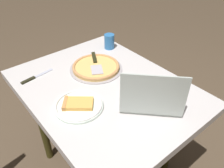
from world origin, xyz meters
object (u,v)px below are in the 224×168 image
object	(u,v)px
dining_table	(104,96)
drink_cup	(109,41)
laptop	(151,97)
table_knife	(34,78)
pizza_tray	(96,67)
pizza_plate	(79,105)

from	to	relation	value
dining_table	drink_cup	bearing A→B (deg)	-42.57
laptop	table_knife	distance (m)	0.72
laptop	pizza_tray	size ratio (longest dim) A/B	1.18
pizza_tray	drink_cup	world-z (taller)	drink_cup
pizza_plate	drink_cup	world-z (taller)	drink_cup
laptop	drink_cup	world-z (taller)	laptop
pizza_tray	pizza_plate	bearing A→B (deg)	129.61
dining_table	laptop	bearing A→B (deg)	-162.29
dining_table	table_knife	bearing A→B (deg)	39.85
dining_table	pizza_tray	size ratio (longest dim) A/B	3.21
dining_table	laptop	distance (m)	0.32
pizza_plate	table_knife	distance (m)	0.40
drink_cup	laptop	bearing A→B (deg)	159.83
table_knife	dining_table	bearing A→B (deg)	-140.15
dining_table	pizza_tray	world-z (taller)	pizza_tray
dining_table	laptop	size ratio (longest dim) A/B	2.72
pizza_tray	table_knife	world-z (taller)	pizza_tray
table_knife	laptop	bearing A→B (deg)	-148.98
dining_table	table_knife	world-z (taller)	table_knife
pizza_plate	pizza_tray	xyz separation A→B (m)	(0.23, -0.28, 0.00)
pizza_plate	table_knife	xyz separation A→B (m)	(0.39, 0.07, -0.01)
pizza_plate	drink_cup	size ratio (longest dim) A/B	2.37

